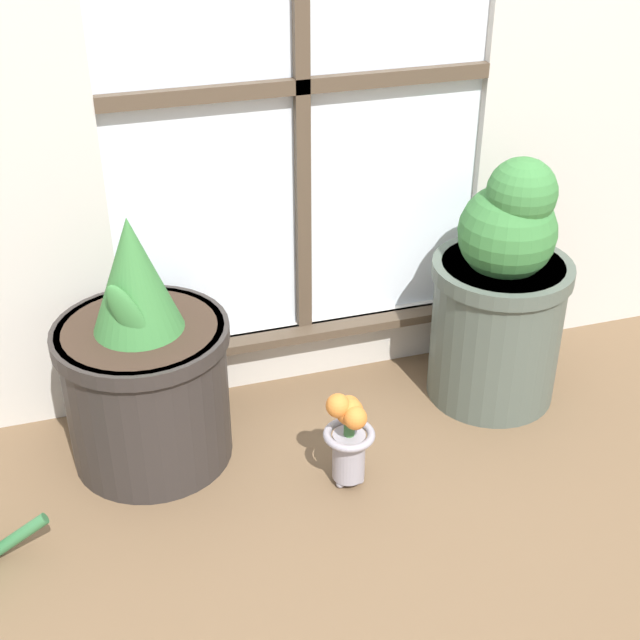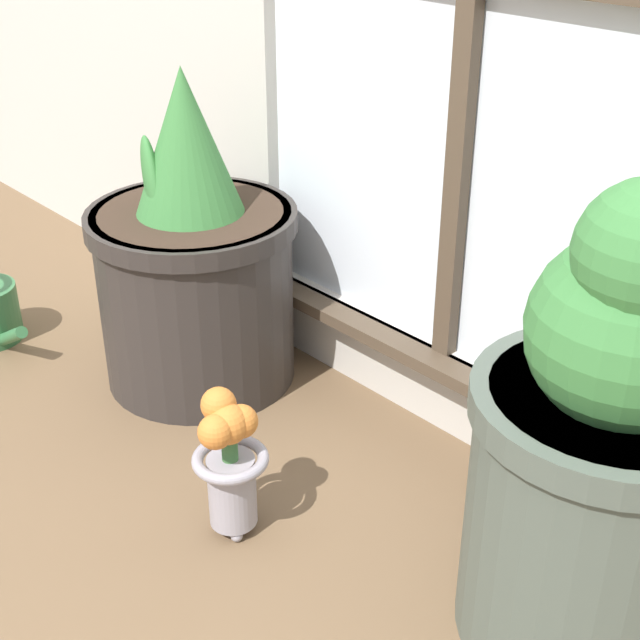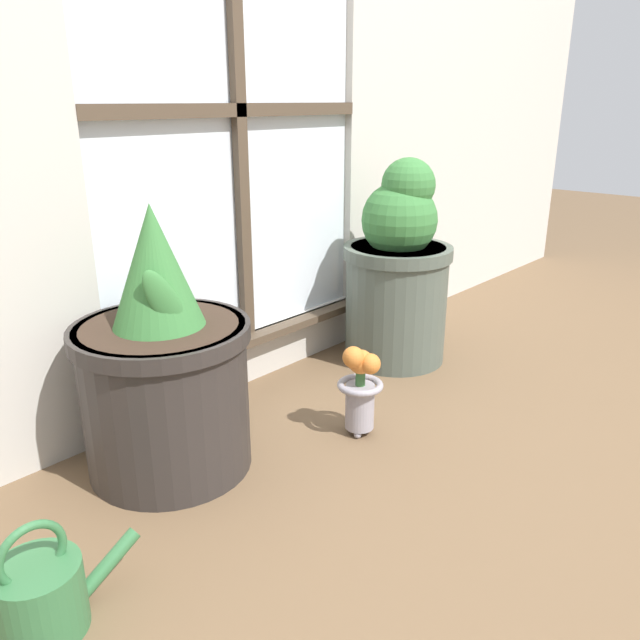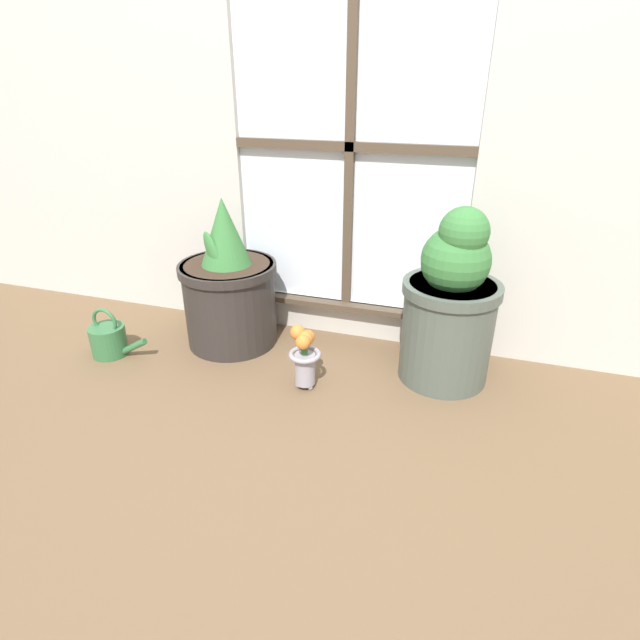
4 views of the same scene
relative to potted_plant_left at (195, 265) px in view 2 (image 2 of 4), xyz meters
The scene contains 4 objects.
ground_plane 0.66m from the potted_plant_left, 42.24° to the right, with size 10.00×10.00×0.00m, color brown.
potted_plant_left is the anchor object (origin of this frame).
potted_plant_right 0.90m from the potted_plant_left, ahead, with size 0.35×0.35×0.67m.
flower_vase 0.49m from the potted_plant_left, 30.15° to the right, with size 0.12×0.12×0.25m.
Camera 2 is at (0.87, -0.48, 0.98)m, focal length 50.00 mm.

